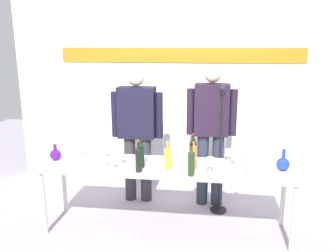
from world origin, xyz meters
name	(u,v)px	position (x,y,z in m)	size (l,w,h in m)	color
ground_plane	(166,229)	(0.00, 0.00, 0.00)	(10.00, 10.00, 0.00)	#A39AA6
back_wall	(180,79)	(0.00, 1.45, 1.50)	(4.80, 0.11, 3.00)	silver
display_table	(166,170)	(0.00, 0.00, 0.69)	(2.66, 0.62, 0.74)	silver
decanter_blue_left	(56,154)	(-1.22, 0.01, 0.81)	(0.12, 0.12, 0.18)	#4A1586
decanter_blue_right	(283,164)	(1.18, 0.01, 0.81)	(0.13, 0.13, 0.22)	#1D399F
presenter_left	(137,127)	(-0.46, 0.69, 0.97)	(0.65, 0.22, 1.68)	#312E34
presenter_right	(211,128)	(0.46, 0.69, 0.99)	(0.60, 0.22, 1.73)	#2A3141
wine_bottle_0	(141,154)	(-0.25, -0.08, 0.88)	(0.07, 0.07, 0.33)	black
wine_bottle_1	(193,156)	(0.29, -0.05, 0.88)	(0.07, 0.07, 0.31)	orange
wine_bottle_2	(191,162)	(0.28, -0.25, 0.88)	(0.07, 0.07, 0.32)	#22381C
wine_bottle_3	(193,151)	(0.27, 0.11, 0.88)	(0.07, 0.07, 0.32)	black
wine_bottle_4	(168,157)	(0.03, -0.10, 0.87)	(0.07, 0.07, 0.29)	gold
wine_bottle_5	(139,159)	(-0.25, -0.21, 0.88)	(0.07, 0.07, 0.32)	black
wine_glass_left_0	(103,158)	(-0.62, -0.19, 0.85)	(0.07, 0.07, 0.16)	white
wine_glass_left_1	(113,160)	(-0.52, -0.19, 0.84)	(0.06, 0.06, 0.14)	white
wine_glass_left_2	(105,149)	(-0.71, 0.15, 0.85)	(0.07, 0.07, 0.15)	white
wine_glass_left_3	(121,156)	(-0.47, -0.04, 0.84)	(0.06, 0.06, 0.14)	white
wine_glass_left_4	(79,148)	(-1.02, 0.16, 0.85)	(0.07, 0.07, 0.14)	white
wine_glass_right_0	(248,165)	(0.82, -0.13, 0.83)	(0.06, 0.06, 0.13)	white
wine_glass_right_1	(228,153)	(0.65, 0.20, 0.85)	(0.07, 0.07, 0.14)	white
wine_glass_right_2	(234,157)	(0.71, 0.10, 0.84)	(0.06, 0.06, 0.14)	white
wine_glass_right_3	(245,154)	(0.83, 0.20, 0.84)	(0.07, 0.07, 0.14)	white
wine_glass_right_4	(210,162)	(0.46, -0.16, 0.86)	(0.07, 0.07, 0.16)	white
microphone_stand	(220,171)	(0.57, 0.50, 0.51)	(0.20, 0.20, 1.53)	black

